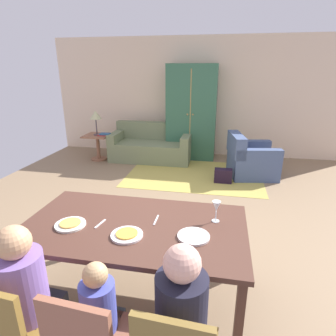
# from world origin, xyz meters

# --- Properties ---
(ground_plane) EXTENTS (7.05, 6.13, 0.02)m
(ground_plane) POSITION_xyz_m (0.00, 0.46, -0.01)
(ground_plane) COLOR #856C4F
(back_wall) EXTENTS (7.05, 0.10, 2.70)m
(back_wall) POSITION_xyz_m (0.00, 3.58, 1.35)
(back_wall) COLOR beige
(back_wall) RESTS_ON ground_plane
(dining_table) EXTENTS (1.85, 1.03, 0.76)m
(dining_table) POSITION_xyz_m (-0.10, -1.31, 0.69)
(dining_table) COLOR #4D2E23
(dining_table) RESTS_ON ground_plane
(plate_near_man) EXTENTS (0.25, 0.25, 0.02)m
(plate_near_man) POSITION_xyz_m (-0.60, -1.43, 0.77)
(plate_near_man) COLOR silver
(plate_near_man) RESTS_ON dining_table
(pizza_near_man) EXTENTS (0.17, 0.17, 0.01)m
(pizza_near_man) POSITION_xyz_m (-0.60, -1.43, 0.78)
(pizza_near_man) COLOR gold
(pizza_near_man) RESTS_ON plate_near_man
(plate_near_child) EXTENTS (0.25, 0.25, 0.02)m
(plate_near_child) POSITION_xyz_m (-0.10, -1.49, 0.77)
(plate_near_child) COLOR white
(plate_near_child) RESTS_ON dining_table
(pizza_near_child) EXTENTS (0.17, 0.17, 0.01)m
(pizza_near_child) POSITION_xyz_m (-0.10, -1.49, 0.78)
(pizza_near_child) COLOR gold
(pizza_near_child) RESTS_ON plate_near_child
(plate_near_woman) EXTENTS (0.25, 0.25, 0.02)m
(plate_near_woman) POSITION_xyz_m (0.41, -1.41, 0.77)
(plate_near_woman) COLOR silver
(plate_near_woman) RESTS_ON dining_table
(wine_glass) EXTENTS (0.07, 0.07, 0.19)m
(wine_glass) POSITION_xyz_m (0.57, -1.13, 0.89)
(wine_glass) COLOR silver
(wine_glass) RESTS_ON dining_table
(fork) EXTENTS (0.04, 0.15, 0.01)m
(fork) POSITION_xyz_m (-0.37, -1.36, 0.76)
(fork) COLOR silver
(fork) RESTS_ON dining_table
(knife) EXTENTS (0.01, 0.17, 0.01)m
(knife) POSITION_xyz_m (0.07, -1.21, 0.76)
(knife) COLOR silver
(knife) RESTS_ON dining_table
(dining_chair_man) EXTENTS (0.45, 0.45, 0.87)m
(dining_chair_man) POSITION_xyz_m (-0.61, -2.19, 0.49)
(dining_chair_man) COLOR olive
(dining_chair_man) RESTS_ON ground_plane
(person_man) EXTENTS (0.30, 0.41, 1.11)m
(person_man) POSITION_xyz_m (-0.60, -2.01, 0.51)
(person_man) COLOR #343842
(person_man) RESTS_ON ground_plane
(person_child) EXTENTS (0.22, 0.29, 0.92)m
(person_child) POSITION_xyz_m (-0.09, -2.02, 0.43)
(person_child) COLOR #384242
(person_child) RESTS_ON ground_plane
(person_woman) EXTENTS (0.30, 0.41, 1.11)m
(person_woman) POSITION_xyz_m (0.42, -2.01, 0.51)
(person_woman) COLOR #3C3541
(person_woman) RESTS_ON ground_plane
(area_rug) EXTENTS (2.60, 1.80, 0.01)m
(area_rug) POSITION_xyz_m (0.09, 1.98, 0.00)
(area_rug) COLOR #AC9C47
(area_rug) RESTS_ON ground_plane
(couch) EXTENTS (1.80, 0.86, 0.82)m
(couch) POSITION_xyz_m (-0.99, 2.84, 0.30)
(couch) COLOR #707B57
(couch) RESTS_ON ground_plane
(armchair) EXTENTS (0.99, 0.99, 0.82)m
(armchair) POSITION_xyz_m (1.14, 2.17, 0.32)
(armchair) COLOR #45567D
(armchair) RESTS_ON ground_plane
(armoire) EXTENTS (1.10, 0.59, 2.10)m
(armoire) POSITION_xyz_m (-0.13, 3.19, 1.05)
(armoire) COLOR #336347
(armoire) RESTS_ON ground_plane
(side_table) EXTENTS (0.56, 0.56, 0.58)m
(side_table) POSITION_xyz_m (-2.19, 2.58, 0.38)
(side_table) COLOR #925E43
(side_table) RESTS_ON ground_plane
(table_lamp) EXTENTS (0.26, 0.26, 0.54)m
(table_lamp) POSITION_xyz_m (-2.19, 2.58, 1.01)
(table_lamp) COLOR #44363F
(table_lamp) RESTS_ON side_table
(book_lower) EXTENTS (0.22, 0.16, 0.03)m
(book_lower) POSITION_xyz_m (-2.02, 2.53, 0.59)
(book_lower) COLOR #A13230
(book_lower) RESTS_ON side_table
(book_upper) EXTENTS (0.22, 0.16, 0.03)m
(book_upper) POSITION_xyz_m (-1.98, 2.53, 0.62)
(book_upper) COLOR #2B5887
(book_upper) RESTS_ON book_lower
(handbag) EXTENTS (0.32, 0.16, 0.26)m
(handbag) POSITION_xyz_m (0.65, 1.68, 0.13)
(handbag) COLOR black
(handbag) RESTS_ON ground_plane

